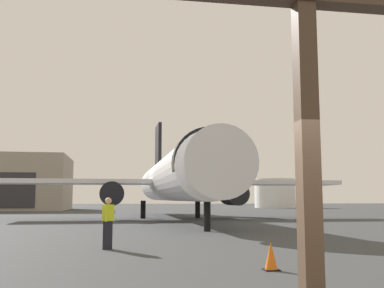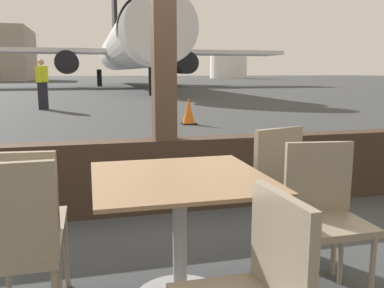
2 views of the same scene
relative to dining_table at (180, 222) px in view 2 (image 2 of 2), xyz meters
The scene contains 11 objects.
ground_plane 41.59m from the dining_table, 89.71° to the left, with size 220.00×220.00×0.00m, color #383A3D.
window_frame 1.84m from the dining_table, 82.49° to the left, with size 8.50×0.24×4.01m.
dining_table is the anchor object (origin of this frame).
cafe_chair_window_left 0.83m from the dining_table, ahead, with size 0.43×0.43×0.89m.
cafe_chair_aisle_left 0.85m from the dining_table, 161.70° to the right, with size 0.41×0.41×0.93m.
cafe_chair_aisle_right 0.83m from the dining_table, behind, with size 0.42×0.42×0.90m.
cafe_chair_side_extra 0.83m from the dining_table, 18.47° to the left, with size 0.48×0.48×0.92m.
airplane 34.58m from the dining_table, 84.97° to the left, with size 29.08×34.41×10.25m.
ground_crew_worker 13.24m from the dining_table, 98.60° to the left, with size 0.40×0.56×1.74m.
traffic_cone 8.09m from the dining_table, 75.94° to the left, with size 0.36×0.36×0.67m.
fuel_storage_tank 84.92m from the dining_table, 70.69° to the left, with size 7.64×7.64×5.43m, color white.
Camera 2 is at (-0.67, -3.68, 1.29)m, focal length 38.40 mm.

